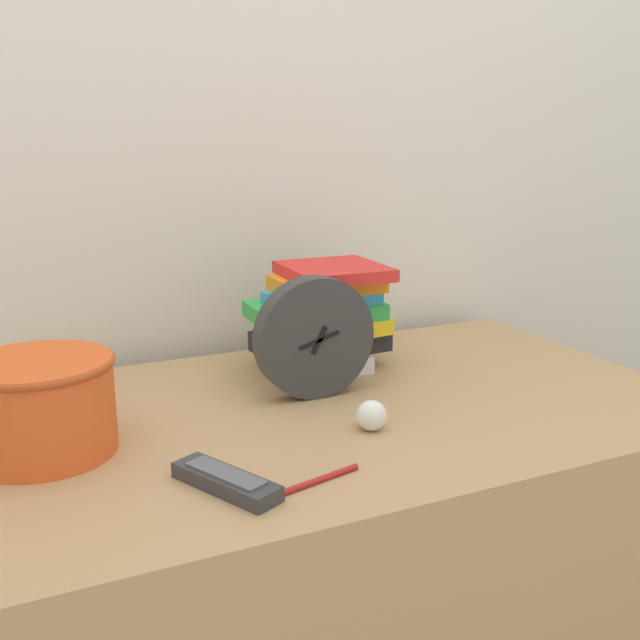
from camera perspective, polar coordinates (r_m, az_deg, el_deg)
wall_back at (r=1.50m, az=-8.27°, el=16.77°), size 6.00×0.04×2.40m
desk at (r=1.36m, az=-1.30°, el=-20.81°), size 1.26×0.69×0.70m
desk_clock at (r=1.21m, az=-0.40°, el=-1.35°), size 0.20×0.04×0.20m
book_stack at (r=1.36m, az=0.16°, el=0.22°), size 0.25×0.19×0.19m
basket at (r=1.08m, az=-20.56°, el=-5.94°), size 0.20×0.20×0.13m
tv_remote at (r=0.94m, az=-7.18°, el=-12.07°), size 0.11×0.16×0.02m
crumpled_paper_ball at (r=1.11m, az=3.94°, el=-7.26°), size 0.05×0.05×0.05m
pen at (r=0.95m, az=-0.24°, el=-12.14°), size 0.13×0.04×0.01m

